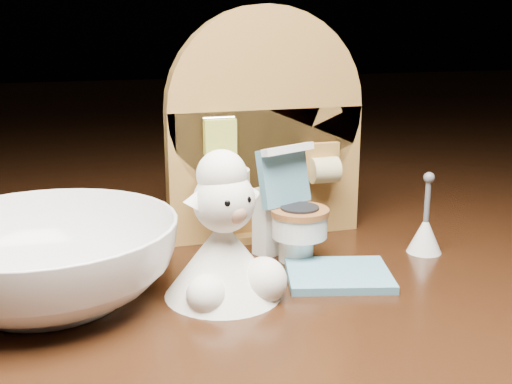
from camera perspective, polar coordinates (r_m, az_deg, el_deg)
backdrop_panel at (r=0.42m, az=0.73°, el=4.75°), size 0.13×0.05×0.15m
toy_toilet at (r=0.39m, az=2.97°, el=-2.24°), size 0.04×0.05×0.07m
bath_mat at (r=0.37m, az=7.35°, el=-7.32°), size 0.07×0.06×0.00m
toilet_brush at (r=0.41m, az=14.81°, el=-3.42°), size 0.02×0.02×0.05m
plush_lamb at (r=0.33m, az=-2.77°, el=-4.82°), size 0.06×0.06×0.08m
ceramic_bowl at (r=0.35m, az=-18.01°, el=-5.86°), size 0.17×0.17×0.04m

